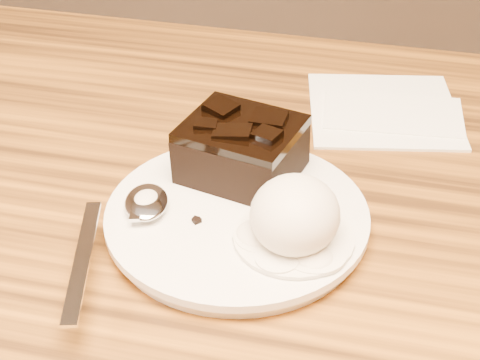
% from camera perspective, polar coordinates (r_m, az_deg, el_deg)
% --- Properties ---
extents(plate, '(0.21, 0.21, 0.02)m').
position_cam_1_polar(plate, '(0.59, -0.23, -3.07)').
color(plate, white).
rests_on(plate, dining_table).
extents(brownie, '(0.10, 0.10, 0.04)m').
position_cam_1_polar(brownie, '(0.61, 0.12, 2.11)').
color(brownie, black).
rests_on(brownie, plate).
extents(ice_cream_scoop, '(0.07, 0.07, 0.06)m').
position_cam_1_polar(ice_cream_scoop, '(0.54, 4.20, -2.65)').
color(ice_cream_scoop, silver).
rests_on(ice_cream_scoop, plate).
extents(melt_puddle, '(0.09, 0.09, 0.00)m').
position_cam_1_polar(melt_puddle, '(0.55, 4.10, -4.43)').
color(melt_puddle, white).
rests_on(melt_puddle, plate).
extents(spoon, '(0.08, 0.19, 0.01)m').
position_cam_1_polar(spoon, '(0.58, -7.12, -1.81)').
color(spoon, silver).
rests_on(spoon, plate).
extents(napkin, '(0.17, 0.17, 0.01)m').
position_cam_1_polar(napkin, '(0.75, 10.86, 5.34)').
color(napkin, white).
rests_on(napkin, dining_table).
extents(crumb_a, '(0.01, 0.01, 0.00)m').
position_cam_1_polar(crumb_a, '(0.53, 4.07, -6.41)').
color(crumb_a, black).
rests_on(crumb_a, plate).
extents(crumb_b, '(0.01, 0.01, 0.00)m').
position_cam_1_polar(crumb_b, '(0.57, -3.37, -3.00)').
color(crumb_b, black).
rests_on(crumb_b, plate).
extents(crumb_c, '(0.01, 0.01, 0.00)m').
position_cam_1_polar(crumb_c, '(0.57, -3.28, -3.12)').
color(crumb_c, black).
rests_on(crumb_c, plate).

